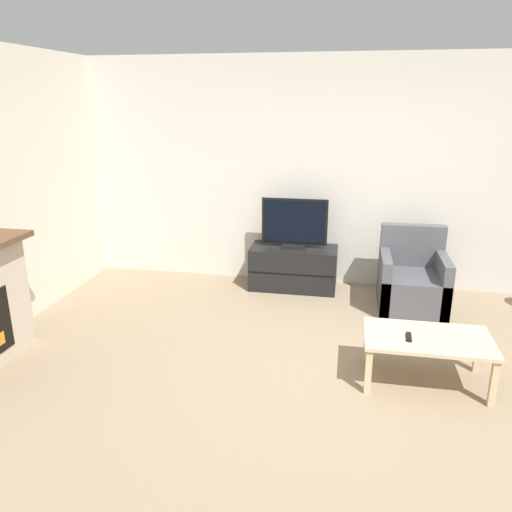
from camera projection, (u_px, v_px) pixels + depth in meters
name	position (u px, v px, depth m)	size (l,w,h in m)	color
ground_plane	(355.00, 390.00, 3.94)	(24.00, 24.00, 0.00)	#89755B
wall_back	(362.00, 175.00, 5.85)	(12.00, 0.06, 2.70)	beige
tv_stand	(293.00, 268.00, 6.02)	(1.03, 0.50, 0.51)	black
tv	(294.00, 225.00, 5.85)	(0.77, 0.18, 0.59)	black
armchair	(412.00, 282.00, 5.45)	(0.70, 0.76, 0.87)	#4C4C51
coffee_table	(427.00, 342.00, 3.96)	(0.99, 0.58, 0.40)	#CCB289
remote	(409.00, 337.00, 3.91)	(0.05, 0.15, 0.02)	black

